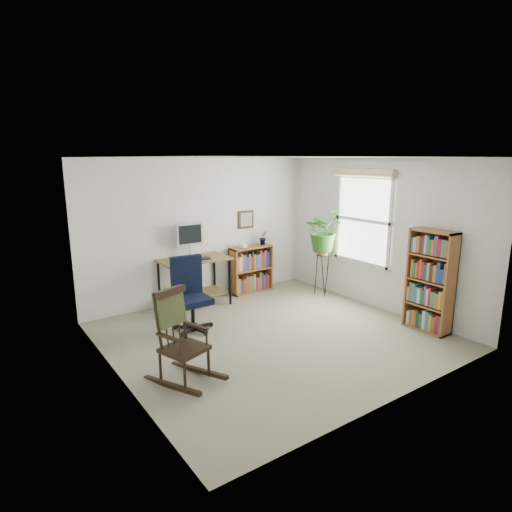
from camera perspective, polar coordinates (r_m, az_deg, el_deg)
floor at (r=6.01m, az=2.22°, el=-10.51°), size 4.20×4.00×0.00m
ceiling at (r=5.52m, az=2.45°, el=13.02°), size 4.20×4.00×0.00m
wall_back at (r=7.31m, az=-7.23°, el=3.44°), size 4.20×0.00×2.40m
wall_front at (r=4.28m, az=18.81°, el=-3.92°), size 4.20×0.00×2.40m
wall_left at (r=4.71m, az=-18.47°, el=-2.38°), size 0.00×4.00×2.40m
wall_right at (r=7.09m, az=15.98°, el=2.76°), size 0.00×4.00×2.40m
window at (r=7.22m, az=14.03°, el=4.66°), size 0.12×1.20×1.50m
desk at (r=7.08m, az=-8.14°, el=-3.50°), size 1.12×0.62×0.81m
monitor at (r=7.05m, az=-8.83°, el=2.10°), size 0.46×0.16×0.56m
keyboard at (r=6.87m, az=-7.79°, el=-0.41°), size 0.40×0.15×0.02m
office_chair at (r=6.05m, az=-8.50°, el=-5.11°), size 0.64×0.64×1.06m
rocking_chair at (r=4.73m, az=-9.58°, el=-10.54°), size 0.79×1.02×1.04m
low_bookshelf at (r=7.76m, az=-0.66°, el=-1.77°), size 0.80×0.27×0.84m
tall_bookshelf at (r=6.43m, az=22.21°, el=-3.12°), size 0.27×0.63×1.44m
plant_stand at (r=7.66m, az=8.79°, el=-2.07°), size 0.27×0.27×0.86m
spider_plant at (r=7.45m, az=9.08°, el=6.12°), size 1.69×1.88×1.47m
potted_plant_small at (r=7.82m, az=0.98°, el=1.91°), size 0.13×0.24×0.11m
framed_picture at (r=7.71m, az=-1.31°, el=4.88°), size 0.32×0.04×0.32m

